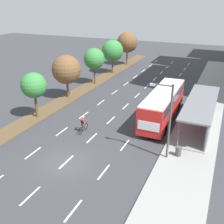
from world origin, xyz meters
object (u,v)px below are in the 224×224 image
object	(u,v)px
median_tree_fourth	(94,59)
streetlight	(168,117)
bus_shelter	(203,112)
trash_bin	(178,151)
median_tree_fifth	(112,51)
cyclist	(83,125)
median_tree_second	(34,86)
bus	(163,103)
median_tree_farthest	(127,42)
median_tree_third	(66,70)

from	to	relation	value
median_tree_fourth	streetlight	xyz separation A→B (m)	(15.49, -17.00, -0.16)
bus_shelter	trash_bin	xyz separation A→B (m)	(-1.08, -6.73, -1.29)
trash_bin	median_tree_fifth	bearing A→B (deg)	125.10
cyclist	median_tree_second	distance (m)	7.40
bus	cyclist	size ratio (longest dim) A/B	6.20
cyclist	median_tree_second	size ratio (longest dim) A/B	0.35
bus	streetlight	size ratio (longest dim) A/B	1.74
median_tree_second	streetlight	bearing A→B (deg)	-9.28
bus	median_tree_farthest	bearing A→B (deg)	119.39
median_tree_farthest	streetlight	size ratio (longest dim) A/B	1.01
cyclist	median_tree_fifth	size ratio (longest dim) A/B	0.31
bus	cyclist	distance (m)	9.26
streetlight	median_tree_fifth	bearing A→B (deg)	122.69
median_tree_third	streetlight	world-z (taller)	streetlight
median_tree_fifth	streetlight	world-z (taller)	streetlight
median_tree_fourth	trash_bin	world-z (taller)	median_tree_fourth
cyclist	median_tree_farthest	bearing A→B (deg)	102.52
median_tree_third	median_tree_fifth	distance (m)	14.47
streetlight	trash_bin	bearing A→B (deg)	31.90
median_tree_fifth	streetlight	xyz separation A→B (m)	(15.55, -24.23, -0.23)
median_tree_farthest	median_tree_fifth	bearing A→B (deg)	-90.40
trash_bin	median_tree_third	bearing A→B (deg)	151.71
bus	median_tree_third	xyz separation A→B (m)	(-13.75, 1.97, 1.89)
median_tree_fourth	median_tree_third	bearing A→B (deg)	-93.43
median_tree_fifth	streetlight	size ratio (longest dim) A/B	0.91
median_tree_fifth	median_tree_farthest	distance (m)	7.25
cyclist	trash_bin	xyz separation A→B (m)	(9.88, -0.89, -0.22)
cyclist	trash_bin	size ratio (longest dim) A/B	2.14
streetlight	median_tree_second	bearing A→B (deg)	170.72
median_tree_third	streetlight	size ratio (longest dim) A/B	0.89
bus_shelter	streetlight	size ratio (longest dim) A/B	1.77
median_tree_third	median_tree_fifth	size ratio (longest dim) A/B	0.98
median_tree_fifth	median_tree_third	bearing A→B (deg)	-91.46
bus_shelter	median_tree_fourth	bearing A→B (deg)	151.32
median_tree_fifth	median_tree_farthest	xyz separation A→B (m)	(0.05, 7.23, 0.49)
median_tree_second	median_tree_third	world-z (taller)	median_tree_third
streetlight	bus	bearing A→B (deg)	105.54
cyclist	trash_bin	distance (m)	9.93
bus_shelter	cyclist	bearing A→B (deg)	-151.93
median_tree_third	trash_bin	bearing A→B (deg)	-28.29
median_tree_fifth	trash_bin	size ratio (longest dim) A/B	6.96
median_tree_fifth	median_tree_fourth	bearing A→B (deg)	-89.49
median_tree_third	median_tree_farthest	size ratio (longest dim) A/B	0.88
median_tree_second	median_tree_farthest	bearing A→B (deg)	89.99
bus	streetlight	world-z (taller)	streetlight
median_tree_third	streetlight	distance (m)	18.68
bus	streetlight	distance (m)	8.30
streetlight	median_tree_farthest	bearing A→B (deg)	116.23
median_tree_third	median_tree_fifth	bearing A→B (deg)	88.54
median_tree_second	median_tree_farthest	world-z (taller)	median_tree_farthest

